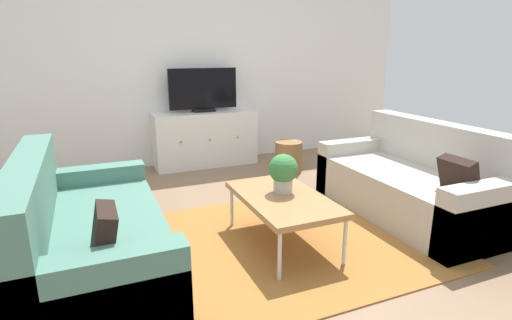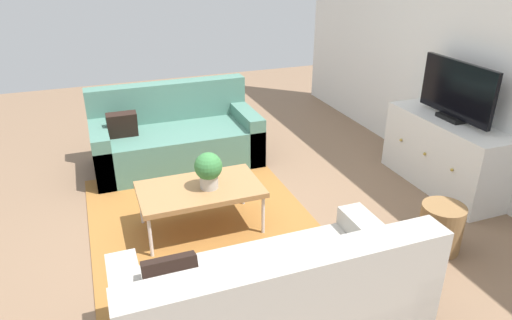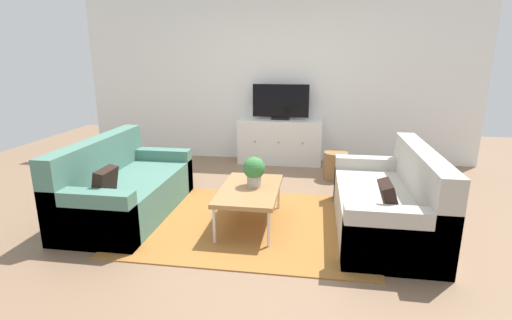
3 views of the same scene
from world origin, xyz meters
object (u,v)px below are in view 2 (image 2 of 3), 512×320
Objects in this scene: potted_plant at (208,169)px; couch_right_side at (273,313)px; coffee_table at (200,190)px; flat_screen_tv at (457,92)px; tv_console at (443,154)px; couch_left_side at (175,138)px; wicker_basket at (441,228)px.

couch_right_side is at bearing 0.01° from potted_plant.
coffee_table is 1.14× the size of flat_screen_tv.
potted_plant is at bearing -179.99° from couch_right_side.
flat_screen_tv is (-0.00, 0.02, 0.63)m from tv_console.
flat_screen_tv reaches higher than couch_left_side.
couch_left_side reaches higher than coffee_table.
couch_right_side is 1.98× the size of flat_screen_tv.
coffee_table is at bearing -2.89° from couch_left_side.
coffee_table is at bearing -118.89° from wicker_basket.
flat_screen_tv is at bearing 138.92° from wicker_basket.
flat_screen_tv reaches higher than couch_right_side.
wicker_basket is (-0.48, 1.64, -0.08)m from couch_right_side.
tv_console is 3.40× the size of wicker_basket.
tv_console is 1.50× the size of flat_screen_tv.
couch_left_side is 2.83m from tv_console.
potted_plant is 0.23× the size of tv_console.
flat_screen_tv is 2.27× the size of wicker_basket.
flat_screen_tv is (0.04, 2.39, 0.41)m from potted_plant.
wicker_basket is at bearing 106.37° from couch_right_side.
flat_screen_tv is at bearing 90.00° from tv_console.
potted_plant is (0.04, 0.07, 0.20)m from coffee_table.
flat_screen_tv reaches higher than potted_plant.
potted_plant is 2.39m from tv_console.
wicker_basket is (0.87, -0.75, -0.80)m from flat_screen_tv.
tv_console is 1.15m from wicker_basket.
flat_screen_tv reaches higher than wicker_basket.
couch_left_side is at bearing -122.59° from flat_screen_tv.
tv_console is at bearing 88.93° from potted_plant.
coffee_table is 2.54m from flat_screen_tv.
flat_screen_tv is (1.53, 2.39, 0.71)m from couch_left_side.
coffee_table is 2.59× the size of wicker_basket.
wicker_basket is (0.91, 1.64, -0.38)m from potted_plant.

